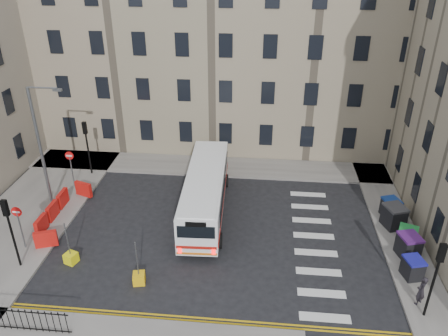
% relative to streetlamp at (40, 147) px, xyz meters
% --- Properties ---
extents(ground, '(120.00, 120.00, 0.00)m').
position_rel_streetlamp_xyz_m(ground, '(13.00, -2.00, -4.34)').
color(ground, black).
rests_on(ground, ground).
extents(pavement_north, '(36.00, 3.20, 0.15)m').
position_rel_streetlamp_xyz_m(pavement_north, '(7.00, 6.60, -4.26)').
color(pavement_north, slate).
rests_on(pavement_north, ground).
extents(pavement_east, '(2.40, 26.00, 0.15)m').
position_rel_streetlamp_xyz_m(pavement_east, '(22.00, 2.00, -4.26)').
color(pavement_east, slate).
rests_on(pavement_east, ground).
extents(pavement_west, '(6.00, 22.00, 0.15)m').
position_rel_streetlamp_xyz_m(pavement_west, '(-1.00, -1.00, -4.26)').
color(pavement_west, slate).
rests_on(pavement_west, ground).
extents(terrace_north, '(38.30, 10.80, 17.20)m').
position_rel_streetlamp_xyz_m(terrace_north, '(6.00, 13.50, 4.28)').
color(terrace_north, gray).
rests_on(terrace_north, ground).
extents(traffic_light_east, '(0.28, 0.22, 4.10)m').
position_rel_streetlamp_xyz_m(traffic_light_east, '(21.60, -7.50, -1.47)').
color(traffic_light_east, black).
rests_on(traffic_light_east, pavement_east).
extents(traffic_light_nw, '(0.28, 0.22, 4.10)m').
position_rel_streetlamp_xyz_m(traffic_light_nw, '(1.00, 4.50, -1.47)').
color(traffic_light_nw, black).
rests_on(traffic_light_nw, pavement_west).
extents(traffic_light_sw, '(0.28, 0.22, 4.10)m').
position_rel_streetlamp_xyz_m(traffic_light_sw, '(1.00, -6.00, -1.47)').
color(traffic_light_sw, black).
rests_on(traffic_light_sw, pavement_west).
extents(streetlamp, '(0.50, 0.22, 8.14)m').
position_rel_streetlamp_xyz_m(streetlamp, '(0.00, 0.00, 0.00)').
color(streetlamp, '#595B5E').
rests_on(streetlamp, pavement_west).
extents(no_entry_north, '(0.60, 0.08, 3.00)m').
position_rel_streetlamp_xyz_m(no_entry_north, '(0.50, 2.50, -2.26)').
color(no_entry_north, '#595B5E').
rests_on(no_entry_north, pavement_west).
extents(no_entry_south, '(0.60, 0.08, 3.00)m').
position_rel_streetlamp_xyz_m(no_entry_south, '(0.50, -4.50, -2.26)').
color(no_entry_south, '#595B5E').
rests_on(no_entry_south, pavement_west).
extents(roadworks_barriers, '(1.66, 6.26, 1.00)m').
position_rel_streetlamp_xyz_m(roadworks_barriers, '(1.16, -1.50, -3.69)').
color(roadworks_barriers, red).
rests_on(roadworks_barriers, pavement_west).
extents(bus, '(2.87, 10.27, 2.76)m').
position_rel_streetlamp_xyz_m(bus, '(10.22, 0.33, -2.74)').
color(bus, white).
rests_on(bus, ground).
extents(wheelie_bin_a, '(1.12, 1.22, 1.13)m').
position_rel_streetlamp_xyz_m(wheelie_bin_a, '(21.71, -4.85, -3.62)').
color(wheelie_bin_a, black).
rests_on(wheelie_bin_a, pavement_east).
extents(wheelie_bin_b, '(1.32, 1.43, 1.33)m').
position_rel_streetlamp_xyz_m(wheelie_bin_b, '(21.94, -3.12, -3.52)').
color(wheelie_bin_b, black).
rests_on(wheelie_bin_b, pavement_east).
extents(wheelie_bin_c, '(1.36, 1.45, 1.28)m').
position_rel_streetlamp_xyz_m(wheelie_bin_c, '(22.02, -2.45, -3.54)').
color(wheelie_bin_c, black).
rests_on(wheelie_bin_c, pavement_east).
extents(wheelie_bin_d, '(1.47, 1.58, 1.42)m').
position_rel_streetlamp_xyz_m(wheelie_bin_d, '(21.83, -0.31, -3.47)').
color(wheelie_bin_d, black).
rests_on(wheelie_bin_d, pavement_east).
extents(wheelie_bin_e, '(1.25, 1.34, 1.21)m').
position_rel_streetlamp_xyz_m(wheelie_bin_e, '(21.91, 0.81, -3.58)').
color(wheelie_bin_e, black).
rests_on(wheelie_bin_e, pavement_east).
extents(pedestrian, '(0.69, 0.68, 1.61)m').
position_rel_streetlamp_xyz_m(pedestrian, '(21.53, -6.78, -3.38)').
color(pedestrian, black).
rests_on(pedestrian, pavement_east).
extents(bollard_yellow, '(0.71, 0.71, 0.60)m').
position_rel_streetlamp_xyz_m(bollard_yellow, '(7.71, -6.56, -4.04)').
color(bollard_yellow, '#EBB10D').
rests_on(bollard_yellow, ground).
extents(bollard_chevron, '(0.77, 0.77, 0.60)m').
position_rel_streetlamp_xyz_m(bollard_chevron, '(3.57, -5.36, -4.04)').
color(bollard_chevron, yellow).
rests_on(bollard_chevron, ground).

